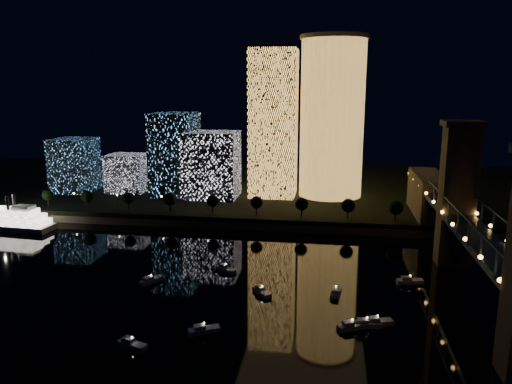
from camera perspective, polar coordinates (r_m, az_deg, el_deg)
ground at (r=140.57m, az=-1.31°, el=-13.84°), size 520.00×520.00×0.00m
far_bank at (r=291.28m, az=4.13°, el=0.46°), size 420.00×160.00×5.00m
seawall at (r=216.08m, az=2.46°, el=-3.97°), size 420.00×6.00×3.00m
tower_cylindrical at (r=257.91m, az=8.68°, el=8.43°), size 34.00×34.00×80.35m
tower_rectangular at (r=256.49m, az=2.02°, el=7.80°), size 23.26×23.26×74.00m
midrise_blocks at (r=266.31m, az=-10.84°, el=3.45°), size 99.92×30.23×42.25m
truss_bridge at (r=142.51m, az=25.91°, el=-7.67°), size 13.00×266.00×50.00m
motorboats at (r=143.42m, az=-0.12°, el=-12.92°), size 117.93×62.36×2.78m
esplanade_trees at (r=223.03m, az=-3.22°, el=-1.09°), size 165.83×6.38×8.69m
street_lamps at (r=231.51m, az=-5.60°, el=-1.00°), size 132.70×0.70×5.65m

